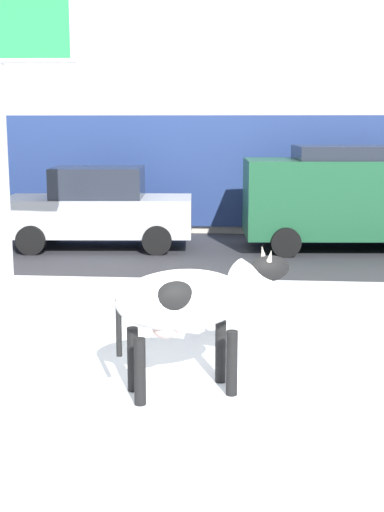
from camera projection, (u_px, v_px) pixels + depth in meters
name	position (u px, v px, depth m)	size (l,w,h in m)	color
ground_plane	(171.00, 389.00, 7.56)	(120.00, 120.00, 0.00)	white
road_strip	(213.00, 251.00, 15.61)	(60.00, 5.60, 0.01)	#333338
cow_holstein	(187.00, 302.00, 7.28)	(1.92, 1.05, 1.54)	silver
car_silver_sedan	(99.00, 208.00, 15.90)	(4.33, 2.24, 1.84)	#B7BABF
car_darkgreen_van	(350.00, 195.00, 15.62)	(4.74, 2.40, 2.32)	#194C2D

